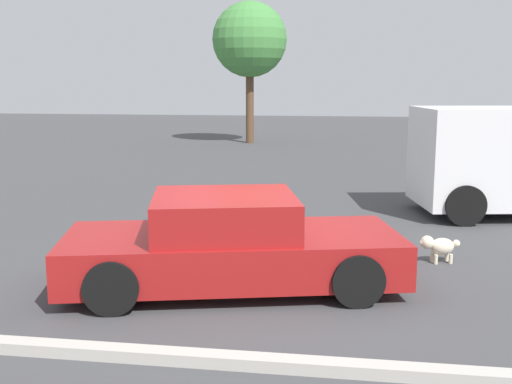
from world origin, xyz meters
TOP-DOWN VIEW (x-y plane):
  - ground_plane at (0.00, 0.00)m, footprint 80.00×80.00m
  - sedan_foreground at (-0.15, -0.25)m, footprint 4.56×2.75m
  - dog at (2.65, 1.29)m, footprint 0.60×0.33m
  - parking_curb at (0.00, -2.51)m, footprint 7.90×0.20m
  - tree_back_center at (-2.99, 18.67)m, footprint 3.13×3.13m

SIDE VIEW (x-z plane):
  - ground_plane at x=0.00m, z-range 0.00..0.00m
  - parking_curb at x=0.00m, z-range 0.00..0.12m
  - dog at x=2.65m, z-range 0.05..0.46m
  - sedan_foreground at x=-0.15m, z-range -0.04..1.17m
  - tree_back_center at x=-2.99m, z-range 1.36..7.26m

